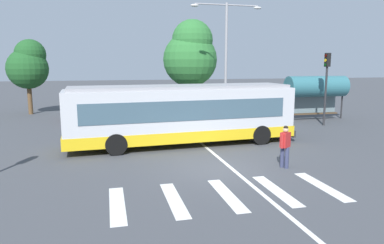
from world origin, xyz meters
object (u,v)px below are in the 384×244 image
(parked_car_red, at_px, (84,109))
(parked_car_black, at_px, (154,107))
(parked_car_charcoal, at_px, (186,105))
(twin_arm_street_lamp, at_px, (226,48))
(pedestrian_crossing_street, at_px, (285,144))
(background_tree_right, at_px, (191,54))
(background_tree_left, at_px, (28,65))
(city_transit_bus, at_px, (182,114))
(bus_stop_shelter, at_px, (316,87))
(parked_car_white, at_px, (249,104))
(parked_car_teal, at_px, (118,108))
(traffic_light_far_corner, at_px, (326,77))
(parked_car_champagne, at_px, (218,105))

(parked_car_red, xyz_separation_m, parked_car_black, (5.31, -0.26, 0.00))
(parked_car_charcoal, bearing_deg, twin_arm_street_lamp, -53.49)
(pedestrian_crossing_street, bearing_deg, background_tree_right, 88.66)
(parked_car_black, relative_size, background_tree_left, 0.75)
(parked_car_red, bearing_deg, twin_arm_street_lamp, -14.92)
(city_transit_bus, height_order, background_tree_left, background_tree_left)
(bus_stop_shelter, height_order, background_tree_right, background_tree_right)
(background_tree_left, bearing_deg, parked_car_white, -12.26)
(city_transit_bus, relative_size, twin_arm_street_lamp, 1.40)
(parked_car_white, distance_m, twin_arm_street_lamp, 6.01)
(parked_car_teal, relative_size, traffic_light_far_corner, 0.96)
(parked_car_white, distance_m, bus_stop_shelter, 5.79)
(traffic_light_far_corner, bearing_deg, parked_car_black, 148.01)
(city_transit_bus, height_order, parked_car_charcoal, city_transit_bus)
(pedestrian_crossing_street, bearing_deg, twin_arm_street_lamp, 81.83)
(parked_car_charcoal, relative_size, twin_arm_street_lamp, 0.55)
(pedestrian_crossing_street, height_order, twin_arm_street_lamp, twin_arm_street_lamp)
(pedestrian_crossing_street, xyz_separation_m, traffic_light_far_corner, (7.43, 8.36, 2.27))
(background_tree_left, bearing_deg, background_tree_right, -4.21)
(parked_car_black, relative_size, parked_car_white, 1.01)
(parked_car_teal, xyz_separation_m, traffic_light_far_corner, (13.43, -6.69, 2.48))
(parked_car_black, height_order, bus_stop_shelter, bus_stop_shelter)
(parked_car_black, bearing_deg, background_tree_right, 38.17)
(pedestrian_crossing_street, distance_m, background_tree_left, 23.16)
(city_transit_bus, bearing_deg, background_tree_right, 74.72)
(background_tree_left, bearing_deg, parked_car_teal, -29.18)
(parked_car_charcoal, distance_m, background_tree_left, 13.30)
(parked_car_teal, xyz_separation_m, parked_car_champagne, (8.08, 0.08, 0.00))
(parked_car_teal, height_order, bus_stop_shelter, bus_stop_shelter)
(parked_car_white, xyz_separation_m, twin_arm_street_lamp, (-2.98, -2.55, 4.55))
(parked_car_red, relative_size, bus_stop_shelter, 0.99)
(pedestrian_crossing_street, height_order, traffic_light_far_corner, traffic_light_far_corner)
(parked_car_white, bearing_deg, parked_car_charcoal, 173.87)
(city_transit_bus, relative_size, parked_car_teal, 2.55)
(parked_car_black, xyz_separation_m, parked_car_white, (8.06, 0.04, 0.00))
(pedestrian_crossing_street, xyz_separation_m, bus_stop_shelter, (8.29, 10.79, 1.45))
(parked_car_teal, xyz_separation_m, parked_car_black, (2.73, -0.00, 0.00))
(parked_car_red, bearing_deg, pedestrian_crossing_street, -60.70)
(bus_stop_shelter, xyz_separation_m, twin_arm_street_lamp, (-6.49, 1.74, 2.90))
(parked_car_teal, xyz_separation_m, background_tree_right, (6.43, 2.90, 4.22))
(parked_car_champagne, xyz_separation_m, twin_arm_street_lamp, (-0.28, -2.60, 4.55))
(parked_car_black, xyz_separation_m, background_tree_left, (-9.69, 3.89, 3.30))
(pedestrian_crossing_street, bearing_deg, parked_car_charcoal, 91.85)
(city_transit_bus, xyz_separation_m, background_tree_right, (3.54, 12.96, 3.40))
(parked_car_charcoal, relative_size, parked_car_champagne, 1.01)
(background_tree_right, bearing_deg, parked_car_white, -33.35)
(parked_car_teal, distance_m, bus_stop_shelter, 15.01)
(traffic_light_far_corner, xyz_separation_m, twin_arm_street_lamp, (-5.63, 4.17, 2.07))
(parked_car_white, bearing_deg, twin_arm_street_lamp, -139.49)
(parked_car_champagne, distance_m, background_tree_left, 15.87)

